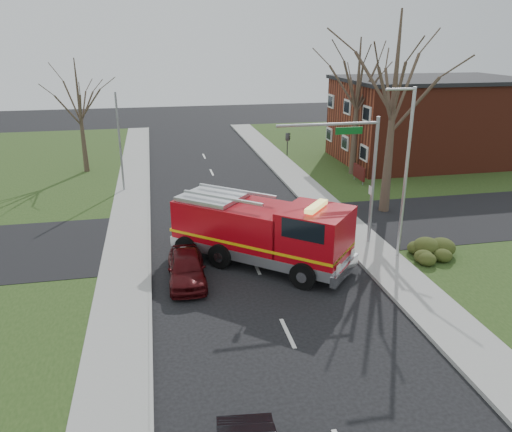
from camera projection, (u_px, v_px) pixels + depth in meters
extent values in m
plane|color=black|center=(256.00, 266.00, 24.28)|extent=(120.00, 120.00, 0.00)
cube|color=gray|center=(375.00, 254.00, 25.43)|extent=(2.40, 80.00, 0.15)
cube|color=gray|center=(125.00, 276.00, 23.08)|extent=(2.40, 80.00, 0.15)
cube|color=maroon|center=(428.00, 122.00, 43.27)|extent=(15.00, 10.00, 7.00)
cube|color=black|center=(433.00, 79.00, 42.05)|extent=(15.40, 10.40, 0.30)
cube|color=silver|center=(345.00, 143.00, 42.35)|extent=(0.12, 1.40, 1.20)
cube|color=#481110|center=(359.00, 172.00, 37.48)|extent=(0.12, 2.00, 1.00)
cylinder|color=gray|center=(363.00, 181.00, 36.89)|extent=(0.08, 0.08, 0.90)
cylinder|color=gray|center=(355.00, 175.00, 38.37)|extent=(0.08, 0.08, 0.90)
ellipsoid|color=#2F3E16|center=(436.00, 248.00, 24.86)|extent=(2.80, 2.00, 0.90)
cone|color=#392A22|center=(392.00, 117.00, 29.57)|extent=(0.64, 0.64, 12.00)
cone|color=#392A22|center=(356.00, 109.00, 38.40)|extent=(0.56, 0.56, 10.50)
cone|color=#392A22|center=(81.00, 117.00, 39.29)|extent=(0.44, 0.44, 9.00)
cylinder|color=gray|center=(373.00, 183.00, 25.74)|extent=(0.18, 0.18, 6.80)
cylinder|color=gray|center=(328.00, 124.00, 24.19)|extent=(5.20, 0.14, 0.14)
cube|color=#0C591E|center=(349.00, 131.00, 24.52)|extent=(1.40, 0.06, 0.35)
imported|color=black|center=(288.00, 133.00, 23.93)|extent=(0.22, 0.18, 1.10)
cylinder|color=#B7BABF|center=(406.00, 177.00, 23.75)|extent=(0.16, 0.16, 8.40)
cylinder|color=#B7BABF|center=(401.00, 89.00, 22.23)|extent=(1.40, 0.12, 0.12)
cylinder|color=gray|center=(120.00, 143.00, 34.70)|extent=(0.14, 0.14, 7.00)
cube|color=#AA0711|center=(236.00, 225.00, 24.69)|extent=(6.26, 5.95, 2.33)
cube|color=#AA0711|center=(315.00, 238.00, 22.71)|extent=(4.07, 4.07, 2.67)
cube|color=#B7BABF|center=(259.00, 248.00, 24.41)|extent=(8.47, 7.85, 0.50)
cube|color=#E5B20C|center=(259.00, 236.00, 24.20)|extent=(8.47, 7.86, 0.13)
cube|color=black|center=(342.00, 225.00, 21.87)|extent=(1.77, 2.04, 0.94)
cube|color=#E5D866|center=(316.00, 206.00, 22.20)|extent=(1.45, 1.60, 0.20)
cylinder|color=black|center=(303.00, 276.00, 21.91)|extent=(1.18, 1.09, 1.22)
cylinder|color=black|center=(327.00, 252.00, 24.28)|extent=(1.18, 1.09, 1.22)
cylinder|color=black|center=(187.00, 248.00, 24.80)|extent=(1.18, 1.09, 1.22)
cylinder|color=black|center=(218.00, 229.00, 27.17)|extent=(1.18, 1.09, 1.22)
imported|color=#400A0C|center=(187.00, 268.00, 22.48)|extent=(1.74, 4.15, 1.40)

